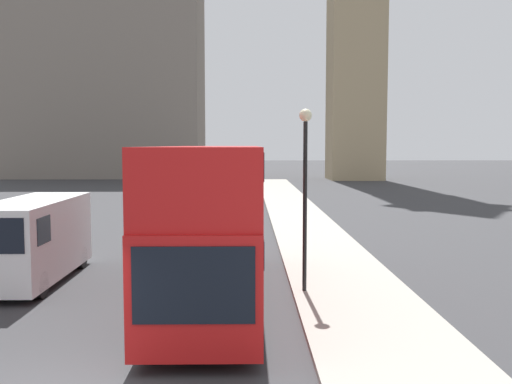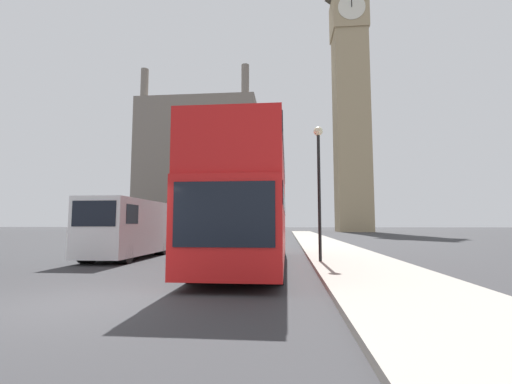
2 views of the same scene
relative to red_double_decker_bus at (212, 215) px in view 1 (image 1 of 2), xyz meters
name	(u,v)px [view 1 (image 1 of 2)]	position (x,y,z in m)	size (l,w,h in m)	color
building_block_distant	(104,69)	(-18.37, 62.90, 12.19)	(26.20, 13.71, 35.48)	slate
red_double_decker_bus	(212,215)	(0.00, 0.00, 0.00)	(2.61, 10.87, 4.30)	red
white_van	(32,239)	(-5.76, 2.10, -1.00)	(2.04, 5.86, 2.61)	white
street_lamp	(305,170)	(2.63, 0.44, 1.21)	(0.36, 0.36, 5.20)	black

